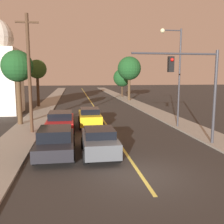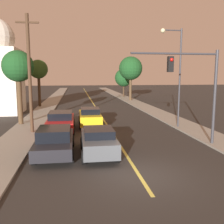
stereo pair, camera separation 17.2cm
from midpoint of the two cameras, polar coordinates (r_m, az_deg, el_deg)
name	(u,v)px [view 2 (the right image)]	position (r m, az deg, el deg)	size (l,w,h in m)	color
ground_plane	(139,175)	(11.24, 6.65, -14.19)	(200.00, 200.00, 0.00)	#2D2B28
road_surface	(90,99)	(46.29, -4.89, 3.01)	(10.64, 80.00, 0.01)	#2D2B28
sidewalk_left	(54,99)	(46.37, -13.03, 2.90)	(2.50, 80.00, 0.12)	gray
sidewalk_right	(125,98)	(47.14, 3.12, 3.19)	(2.50, 80.00, 0.12)	gray
car_near_lane_front	(98,141)	(13.57, -2.77, -6.60)	(1.89, 4.18, 1.51)	#474C51
car_near_lane_second	(90,117)	(21.27, -4.83, -1.06)	(1.86, 4.51, 1.58)	gold
car_outer_lane_front	(55,141)	(13.95, -12.61, -6.46)	(2.05, 4.69, 1.52)	black
car_outer_lane_second	(61,121)	(19.68, -11.37, -2.03)	(2.07, 5.10, 1.55)	red
traffic_signal_mast	(195,80)	(15.77, 18.80, 6.95)	(5.34, 0.42, 5.68)	#333338
streetlamp_right	(176,66)	(20.85, 14.58, 10.20)	(1.78, 0.36, 7.82)	#333338
utility_pole_left	(29,72)	(19.13, -18.10, 8.62)	(1.60, 0.24, 8.47)	#422D1E
tree_left_near	(38,70)	(35.27, -16.34, 9.22)	(2.51, 2.51, 6.27)	#3D2B1C
tree_left_far	(18,67)	(22.79, -20.49, 9.53)	(2.65, 2.65, 6.28)	#4C3823
tree_right_near	(131,69)	(42.64, 4.39, 9.88)	(3.93, 3.93, 7.33)	#4C3823
tree_right_far	(124,78)	(49.69, 2.78, 7.83)	(3.49, 3.49, 5.49)	#3D2B1C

